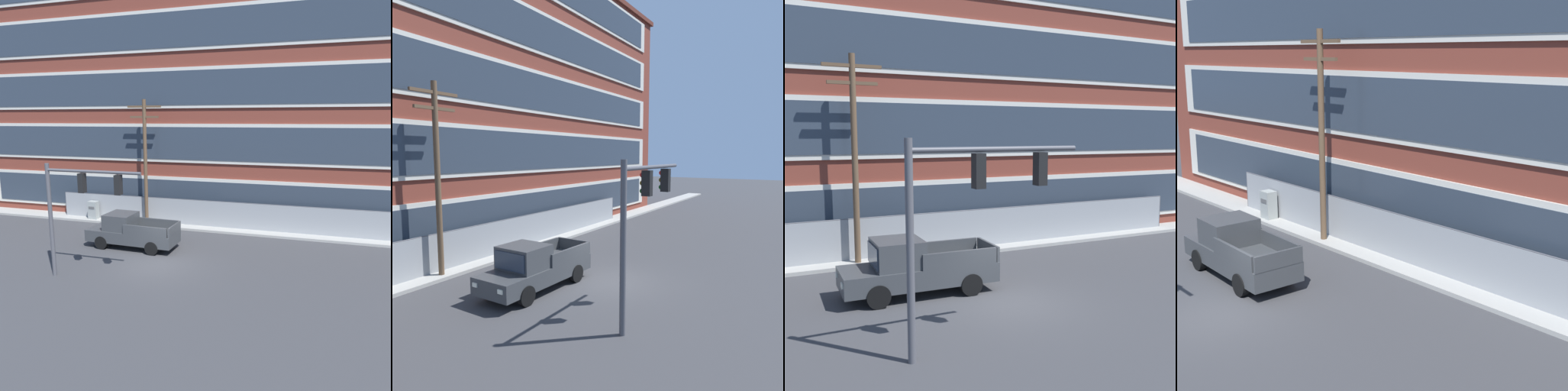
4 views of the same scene
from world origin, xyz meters
TOP-DOWN VIEW (x-y plane):
  - ground_plane at (0.00, 0.00)m, footprint 160.00×160.00m
  - sidewalk_building_side at (0.00, 7.42)m, footprint 80.00×1.75m
  - brick_mill_building at (1.97, 12.39)m, footprint 45.12×8.79m
  - chain_link_fence at (1.85, 7.54)m, footprint 25.39×0.06m
  - traffic_signal_mast at (-2.93, -2.72)m, footprint 4.92×0.43m
  - pickup_truck_dark_grey at (-2.61, 2.27)m, footprint 5.62×2.17m
  - utility_pole_near_corner at (-3.65, 7.03)m, footprint 2.46×0.26m

SIDE VIEW (x-z plane):
  - ground_plane at x=0.00m, z-range 0.00..0.00m
  - sidewalk_building_side at x=0.00m, z-range 0.00..0.16m
  - pickup_truck_dark_grey at x=-2.61m, z-range -0.07..2.00m
  - chain_link_fence at x=1.85m, z-range 0.02..2.04m
  - traffic_signal_mast at x=-2.93m, z-range 1.16..6.77m
  - utility_pole_near_corner at x=-3.65m, z-range 0.47..9.48m
  - brick_mill_building at x=1.97m, z-range 0.01..19.63m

